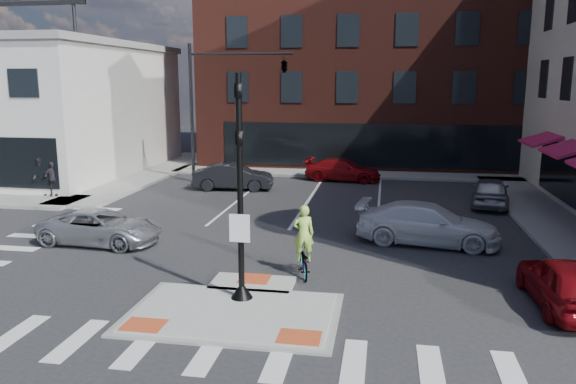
% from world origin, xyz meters
% --- Properties ---
extents(ground, '(120.00, 120.00, 0.00)m').
position_xyz_m(ground, '(0.00, 0.00, 0.00)').
color(ground, '#28282B').
rests_on(ground, ground).
extents(refuge_island, '(5.40, 4.65, 0.13)m').
position_xyz_m(refuge_island, '(0.00, -0.26, 0.05)').
color(refuge_island, gray).
rests_on(refuge_island, ground).
extents(sidewalk_nw, '(23.50, 20.50, 0.15)m').
position_xyz_m(sidewalk_nw, '(-16.76, 15.29, 0.08)').
color(sidewalk_nw, gray).
rests_on(sidewalk_nw, ground).
extents(sidewalk_e, '(3.00, 24.00, 0.15)m').
position_xyz_m(sidewalk_e, '(10.80, 10.00, 0.07)').
color(sidewalk_e, gray).
rests_on(sidewalk_e, ground).
extents(sidewalk_n, '(26.00, 3.00, 0.15)m').
position_xyz_m(sidewalk_n, '(3.00, 22.00, 0.07)').
color(sidewalk_n, gray).
rests_on(sidewalk_n, ground).
extents(building_n, '(24.40, 18.40, 15.50)m').
position_xyz_m(building_n, '(3.00, 31.99, 7.80)').
color(building_n, '#56221A').
rests_on(building_n, ground).
extents(building_far_left, '(10.00, 12.00, 10.00)m').
position_xyz_m(building_far_left, '(-4.00, 52.00, 5.00)').
color(building_far_left, slate).
rests_on(building_far_left, ground).
extents(building_far_right, '(12.00, 12.00, 12.00)m').
position_xyz_m(building_far_right, '(9.00, 54.00, 6.00)').
color(building_far_right, brown).
rests_on(building_far_right, ground).
extents(signal_pole, '(0.60, 0.60, 5.98)m').
position_xyz_m(signal_pole, '(0.00, 0.40, 2.36)').
color(signal_pole, black).
rests_on(signal_pole, refuge_island).
extents(mast_arm_signal, '(6.10, 2.24, 8.00)m').
position_xyz_m(mast_arm_signal, '(-3.47, 18.00, 6.21)').
color(mast_arm_signal, black).
rests_on(mast_arm_signal, ground).
extents(silver_suv, '(4.61, 2.35, 1.25)m').
position_xyz_m(silver_suv, '(-6.50, 4.93, 0.62)').
color(silver_suv, '#BBBDC3').
rests_on(silver_suv, ground).
extents(red_sedan, '(1.84, 4.15, 1.39)m').
position_xyz_m(red_sedan, '(8.50, 1.48, 0.69)').
color(red_sedan, maroon).
rests_on(red_sedan, ground).
extents(white_pickup, '(5.40, 2.80, 1.50)m').
position_xyz_m(white_pickup, '(5.34, 7.00, 0.75)').
color(white_pickup, white).
rests_on(white_pickup, ground).
extents(bg_car_dark, '(4.50, 2.00, 1.44)m').
position_xyz_m(bg_car_dark, '(-4.49, 15.96, 0.72)').
color(bg_car_dark, '#242428').
rests_on(bg_car_dark, ground).
extents(bg_car_silver, '(2.31, 4.37, 1.41)m').
position_xyz_m(bg_car_silver, '(8.74, 14.03, 0.71)').
color(bg_car_silver, '#A9ADB0').
rests_on(bg_car_silver, ground).
extents(bg_car_red, '(4.70, 2.36, 1.31)m').
position_xyz_m(bg_car_red, '(1.25, 19.73, 0.66)').
color(bg_car_red, maroon).
rests_on(bg_car_red, ground).
extents(cyclist, '(1.01, 1.85, 2.22)m').
position_xyz_m(cyclist, '(1.34, 2.80, 0.75)').
color(cyclist, '#3F3F44').
rests_on(cyclist, ground).
extents(pedestrian_a, '(1.19, 1.10, 1.96)m').
position_xyz_m(pedestrian_a, '(-13.50, 12.00, 1.13)').
color(pedestrian_a, black).
rests_on(pedestrian_a, sidewalk_nw).
extents(pedestrian_b, '(1.12, 0.75, 1.77)m').
position_xyz_m(pedestrian_b, '(-12.86, 12.00, 1.03)').
color(pedestrian_b, '#2F2932').
rests_on(pedestrian_b, sidewalk_nw).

